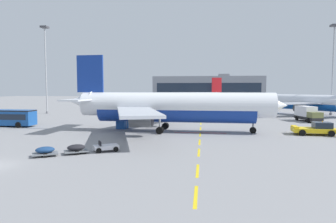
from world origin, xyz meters
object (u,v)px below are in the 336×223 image
Objects in this scene: ground_power_truck at (308,114)px; airliner_foreground at (172,107)px; pushback_tug at (316,129)px; apron_shuttle_bus at (2,117)px; uld_cargo_container at (122,124)px; airliner_far_center at (187,98)px; apron_light_mast_far at (333,59)px; apron_light_mast_near at (46,59)px; airliner_mid_left at (299,102)px; baggage_train at (77,149)px.

airliner_foreground is at bearing -145.87° from ground_power_truck.
pushback_tug is 52.61m from apron_shuttle_bus.
uld_cargo_container is (22.32, -0.25, -0.95)m from apron_shuttle_bus.
apron_light_mast_far is at bearing -31.92° from airliner_far_center.
pushback_tug is at bearing -27.33° from apron_light_mast_near.
apron_light_mast_near is at bearing 141.60° from airliner_foreground.
apron_light_mast_far is at bearing 64.94° from pushback_tug.
ground_power_truck is (5.11, 18.69, 0.74)m from pushback_tug.
airliner_foreground is 49.04m from apron_light_mast_near.
pushback_tug is at bearing -1.93° from airliner_foreground.
pushback_tug is 0.85× the size of ground_power_truck.
airliner_mid_left is 68.73m from apron_light_mast_near.
apron_light_mast_far is (16.41, 35.10, 13.57)m from pushback_tug.
pushback_tug is at bearing -3.94° from apron_shuttle_bus.
pushback_tug is at bearing -105.28° from ground_power_truck.
baggage_train is 70.27m from apron_light_mast_far.
apron_light_mast_far reaches higher than airliner_far_center.
airliner_foreground reaches higher than pushback_tug.
ground_power_truck is at bearing 45.21° from baggage_train.
apron_shuttle_bus is (-30.16, -55.61, -1.77)m from airliner_far_center.
airliner_foreground is at bearing 64.35° from baggage_train.
airliner_far_center reaches higher than ground_power_truck.
apron_light_mast_near is (-37.49, 29.71, 10.79)m from airliner_foreground.
airliner_mid_left is 1.12× the size of apron_light_mast_far.
uld_cargo_container is 0.08× the size of apron_light_mast_far.
ground_power_truck is (26.51, 17.97, -2.30)m from airliner_foreground.
airliner_foreground is 21.64m from pushback_tug.
airliner_mid_left is 38.93m from airliner_far_center.
airliner_mid_left is 0.87× the size of airliner_far_center.
apron_light_mast_far is at bearing 3.55° from apron_light_mast_near.
apron_shuttle_bus is at bearing 176.06° from pushback_tug.
airliner_foreground is 1.48× the size of apron_light_mast_near.
ground_power_truck is 0.90× the size of baggage_train.
pushback_tug reaches higher than uld_cargo_container.
airliner_foreground is 9.67m from uld_cargo_container.
ground_power_truck is 3.86× the size of uld_cargo_container.
airliner_foreground is at bearing -137.72° from apron_light_mast_far.
uld_cargo_container is 57.99m from apron_light_mast_far.
uld_cargo_container is at bearing 91.83° from baggage_train.
airliner_far_center is 4.05× the size of ground_power_truck.
baggage_train is at bearing -134.79° from ground_power_truck.
pushback_tug reaches higher than baggage_train.
pushback_tug is at bearing -6.36° from uld_cargo_container.
uld_cargo_container reaches higher than baggage_train.
airliner_far_center is (-31.00, 23.56, 0.17)m from airliner_mid_left.
airliner_mid_left is at bearing 78.11° from ground_power_truck.
airliner_mid_left is (30.09, 34.95, -0.59)m from airliner_foreground.
apron_shuttle_bus is at bearing -165.33° from ground_power_truck.
airliner_far_center reaches higher than baggage_train.
uld_cargo_container is (-7.84, -55.86, -2.72)m from airliner_far_center.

